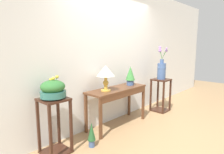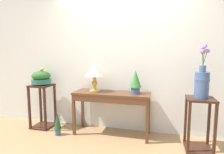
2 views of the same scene
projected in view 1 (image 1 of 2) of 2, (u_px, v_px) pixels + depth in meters
The scene contains 10 objects.
ground_plane at pixel (167, 139), 3.32m from camera, with size 12.00×12.00×0.01m, color #9E7A51.
back_wall_with_art at pixel (110, 53), 3.97m from camera, with size 9.00×0.10×2.80m.
console_table at pixel (118, 93), 3.77m from camera, with size 1.31×0.44×0.75m.
table_lamp at pixel (106, 72), 3.50m from camera, with size 0.33×0.33×0.46m.
potted_plant_on_console at pixel (130, 75), 4.03m from camera, with size 0.19×0.19×0.39m.
pedestal_stand_left at pixel (55, 126), 2.84m from camera, with size 0.37×0.37×0.82m.
planter_bowl_wide_left at pixel (53, 89), 2.75m from camera, with size 0.36×0.36×0.33m.
pedestal_stand_right at pixel (160, 95), 4.69m from camera, with size 0.37×0.37×0.77m.
flower_vase_tall_right at pixel (162, 69), 4.59m from camera, with size 0.20×0.24×0.76m.
potted_plant_floor at pixel (92, 134), 3.03m from camera, with size 0.12×0.12×0.39m.
Camera 1 is at (-2.91, -1.44, 1.57)m, focal length 31.73 mm.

